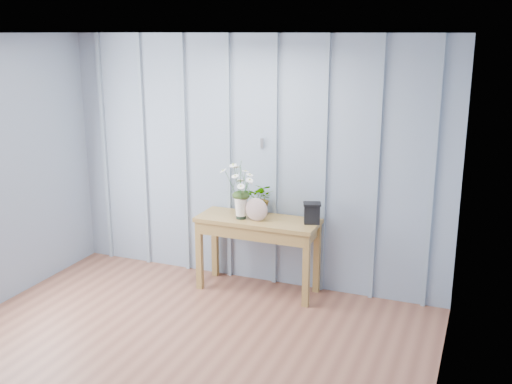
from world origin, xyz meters
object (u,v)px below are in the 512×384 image
at_px(daisy_vase, 241,181).
at_px(felt_disc_vessel, 256,209).
at_px(sideboard, 258,230).
at_px(carved_box, 312,213).

distance_m(daisy_vase, felt_disc_vessel, 0.31).
distance_m(sideboard, felt_disc_vessel, 0.24).
bearing_deg(carved_box, felt_disc_vessel, -166.25).
height_order(felt_disc_vessel, carved_box, felt_disc_vessel).
bearing_deg(sideboard, daisy_vase, -157.65).
height_order(daisy_vase, carved_box, daisy_vase).
height_order(daisy_vase, felt_disc_vessel, daisy_vase).
bearing_deg(carved_box, sideboard, -174.76).
relative_size(sideboard, daisy_vase, 1.99).
bearing_deg(felt_disc_vessel, sideboard, 100.59).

